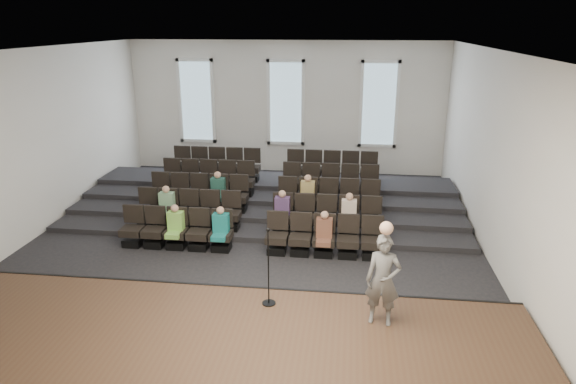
# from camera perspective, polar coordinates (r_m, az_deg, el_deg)

# --- Properties ---
(ground) EXTENTS (14.00, 14.00, 0.00)m
(ground) POSITION_cam_1_polar(r_m,az_deg,el_deg) (13.91, -3.86, -5.57)
(ground) COLOR black
(ground) RESTS_ON ground
(ceiling) EXTENTS (12.00, 14.00, 0.02)m
(ceiling) POSITION_cam_1_polar(r_m,az_deg,el_deg) (12.73, -4.36, 15.51)
(ceiling) COLOR white
(ceiling) RESTS_ON ground
(wall_back) EXTENTS (12.00, 0.04, 5.00)m
(wall_back) POSITION_cam_1_polar(r_m,az_deg,el_deg) (19.90, -0.22, 9.34)
(wall_back) COLOR silver
(wall_back) RESTS_ON ground
(wall_front) EXTENTS (12.00, 0.04, 5.00)m
(wall_front) POSITION_cam_1_polar(r_m,az_deg,el_deg) (6.76, -15.59, -10.09)
(wall_front) COLOR silver
(wall_front) RESTS_ON ground
(wall_left) EXTENTS (0.04, 14.00, 5.00)m
(wall_left) POSITION_cam_1_polar(r_m,az_deg,el_deg) (15.41, -26.73, 4.67)
(wall_left) COLOR silver
(wall_left) RESTS_ON ground
(wall_right) EXTENTS (0.04, 14.00, 5.00)m
(wall_right) POSITION_cam_1_polar(r_m,az_deg,el_deg) (13.34, 22.25, 3.39)
(wall_right) COLOR silver
(wall_right) RESTS_ON ground
(stage) EXTENTS (11.80, 3.60, 0.50)m
(stage) POSITION_cam_1_polar(r_m,az_deg,el_deg) (9.47, -9.88, -16.67)
(stage) COLOR #3E291A
(stage) RESTS_ON ground
(stage_lip) EXTENTS (11.80, 0.06, 0.52)m
(stage_lip) POSITION_cam_1_polar(r_m,az_deg,el_deg) (10.90, -7.20, -11.43)
(stage_lip) COLOR black
(stage_lip) RESTS_ON ground
(risers) EXTENTS (11.80, 4.80, 0.60)m
(risers) POSITION_cam_1_polar(r_m,az_deg,el_deg) (16.75, -1.87, -0.57)
(risers) COLOR black
(risers) RESTS_ON ground
(seating_rows) EXTENTS (6.80, 4.70, 1.67)m
(seating_rows) POSITION_cam_1_polar(r_m,az_deg,el_deg) (15.07, -2.83, -0.83)
(seating_rows) COLOR black
(seating_rows) RESTS_ON ground
(windows) EXTENTS (8.44, 0.10, 3.24)m
(windows) POSITION_cam_1_polar(r_m,az_deg,el_deg) (19.80, -0.25, 9.88)
(windows) COLOR white
(windows) RESTS_ON wall_back
(audience) EXTENTS (5.45, 2.64, 1.10)m
(audience) POSITION_cam_1_polar(r_m,az_deg,el_deg) (13.90, -3.69, -1.98)
(audience) COLOR #7EBF4C
(audience) RESTS_ON seating_rows
(speaker) EXTENTS (0.66, 0.48, 1.68)m
(speaker) POSITION_cam_1_polar(r_m,az_deg,el_deg) (9.27, 10.51, -9.62)
(speaker) COLOR #53514F
(speaker) RESTS_ON stage
(mic_stand) EXTENTS (0.26, 0.26, 1.57)m
(mic_stand) POSITION_cam_1_polar(r_m,az_deg,el_deg) (9.86, -2.17, -9.95)
(mic_stand) COLOR black
(mic_stand) RESTS_ON stage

